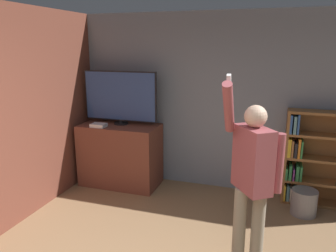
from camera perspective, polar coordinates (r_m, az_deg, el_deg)
The scene contains 8 objects.
wall_back at distance 5.07m, azimuth 8.08°, elevation 4.03°, with size 6.23×0.09×2.70m.
wall_side_brick at distance 4.55m, azimuth -23.75°, elevation 1.84°, with size 0.06×4.77×2.70m.
tv_ledge at distance 5.34m, azimuth -8.28°, elevation -4.98°, with size 1.24×0.64×0.99m.
television at distance 5.17m, azimuth -8.32°, elevation 5.00°, with size 1.20×0.22×0.84m.
game_console at distance 5.13m, azimuth -11.99°, elevation 0.12°, with size 0.22×0.17×0.05m.
bookshelf at distance 5.03m, azimuth 23.97°, elevation -5.27°, with size 0.95×0.28×1.35m.
person at distance 3.28m, azimuth 14.40°, elevation -7.92°, with size 0.56×0.55×1.97m.
waste_bin at distance 4.84m, azimuth 22.59°, elevation -12.15°, with size 0.33×0.33×0.34m.
Camera 1 is at (0.86, -1.73, 2.21)m, focal length 35.00 mm.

